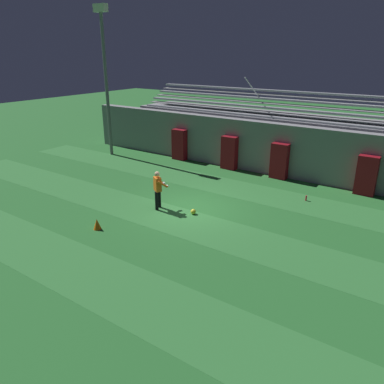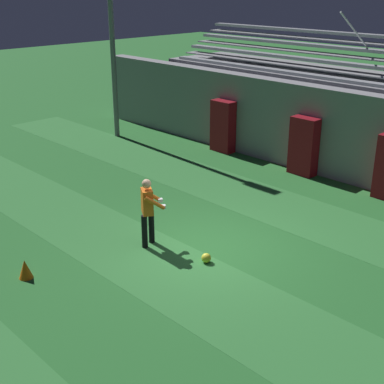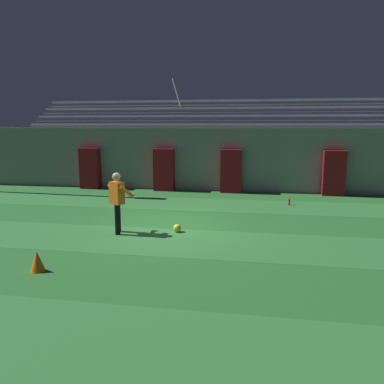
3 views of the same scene
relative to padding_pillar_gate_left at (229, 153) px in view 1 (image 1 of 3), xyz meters
The scene contains 15 objects.
ground_plane 6.21m from the padding_pillar_gate_left, 75.83° to the right, with size 80.00×80.00×0.00m, color #286B2D.
turf_stripe_near 12.08m from the padding_pillar_gate_left, 82.83° to the right, with size 28.00×2.31×0.01m, color #337A38.
turf_stripe_mid 7.55m from the padding_pillar_gate_left, 78.43° to the right, with size 28.00×2.31×0.01m, color #337A38.
turf_stripe_far 3.25m from the padding_pillar_gate_left, 61.14° to the right, with size 28.00×2.31×0.01m, color #337A38.
back_wall 1.66m from the padding_pillar_gate_left, 20.11° to the left, with size 24.00×0.60×2.80m, color gray.
padding_pillar_gate_left is the anchor object (origin of this frame).
padding_pillar_gate_right 3.00m from the padding_pillar_gate_left, ahead, with size 0.90×0.44×1.88m, color maroon.
padding_pillar_far_left 3.52m from the padding_pillar_gate_left, behind, with size 0.90×0.44×1.88m, color maroon.
padding_pillar_far_right 7.28m from the padding_pillar_gate_left, ahead, with size 0.90×0.44×1.88m, color maroon.
bleacher_stand 3.01m from the padding_pillar_gate_left, 59.43° to the left, with size 18.00×3.35×5.03m.
floodlight_pole 9.30m from the padding_pillar_gate_left, 169.07° to the right, with size 0.90×0.36×8.91m.
goalkeeper 6.82m from the padding_pillar_gate_left, 86.87° to the right, with size 0.73×0.71×1.67m.
soccer_ball 6.79m from the padding_pillar_gate_left, 73.31° to the right, with size 0.22×0.22×0.22m, color yellow.
traffic_cone 9.72m from the padding_pillar_gate_left, 91.64° to the right, with size 0.30×0.30×0.42m, color orange.
water_bottle 5.85m from the padding_pillar_gate_left, 23.68° to the right, with size 0.07×0.07×0.24m, color red.
Camera 1 is at (8.47, -12.26, 6.36)m, focal length 35.00 mm.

